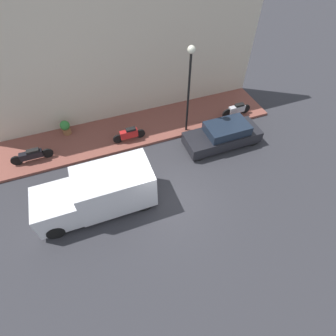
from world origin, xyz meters
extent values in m
plane|color=#2D2D33|center=(0.00, 0.00, 0.00)|extent=(60.00, 60.00, 0.00)
cube|color=brown|center=(5.34, 0.00, 0.08)|extent=(3.08, 16.38, 0.16)
cube|color=beige|center=(7.03, 0.00, 3.89)|extent=(0.30, 16.38, 7.78)
cube|color=black|center=(2.50, -4.17, 0.50)|extent=(1.65, 4.24, 0.66)
cube|color=#192333|center=(2.50, -4.38, 1.08)|extent=(1.45, 2.33, 0.51)
cylinder|color=black|center=(1.79, -2.50, 0.31)|extent=(0.20, 0.61, 0.61)
cylinder|color=black|center=(3.20, -2.50, 0.31)|extent=(0.20, 0.61, 0.61)
cylinder|color=black|center=(1.79, -5.83, 0.31)|extent=(0.20, 0.61, 0.61)
cylinder|color=black|center=(3.20, -5.83, 0.31)|extent=(0.20, 0.61, 0.61)
cube|color=silver|center=(0.70, 2.26, 1.14)|extent=(1.98, 3.34, 1.86)
cube|color=silver|center=(0.70, 4.83, 0.86)|extent=(1.88, 1.80, 1.30)
cube|color=#192333|center=(0.70, 5.10, 1.22)|extent=(1.68, 0.99, 0.52)
cylinder|color=black|center=(-0.16, 5.10, 0.38)|extent=(0.22, 0.76, 0.76)
cylinder|color=black|center=(1.56, 5.10, 0.38)|extent=(0.22, 0.76, 0.76)
cylinder|color=black|center=(-0.16, 1.22, 0.38)|extent=(0.22, 0.76, 0.76)
cylinder|color=black|center=(1.56, 1.22, 0.38)|extent=(0.22, 0.76, 0.76)
cube|color=black|center=(4.69, 5.86, 0.59)|extent=(0.30, 1.13, 0.38)
cube|color=black|center=(4.69, 5.71, 0.84)|extent=(0.27, 0.62, 0.12)
cylinder|color=black|center=(4.69, 6.63, 0.44)|extent=(0.10, 0.57, 0.57)
cylinder|color=black|center=(4.69, 5.09, 0.44)|extent=(0.10, 0.57, 0.57)
cube|color=#B21E1E|center=(4.47, 0.67, 0.61)|extent=(0.30, 0.99, 0.45)
cube|color=black|center=(4.47, 0.53, 0.89)|extent=(0.27, 0.54, 0.12)
cylinder|color=black|center=(4.47, 1.32, 0.43)|extent=(0.10, 0.54, 0.54)
cylinder|color=black|center=(4.47, 0.01, 0.43)|extent=(0.10, 0.54, 0.54)
cube|color=#B7B7BF|center=(4.35, -6.17, 0.62)|extent=(0.30, 1.02, 0.41)
cube|color=black|center=(4.35, -6.31, 0.88)|extent=(0.27, 0.56, 0.12)
cylinder|color=black|center=(4.35, -5.51, 0.46)|extent=(0.10, 0.60, 0.60)
cylinder|color=black|center=(4.35, -6.83, 0.46)|extent=(0.10, 0.60, 0.60)
cylinder|color=black|center=(4.15, -2.70, 2.50)|extent=(0.12, 0.12, 4.69)
sphere|color=silver|center=(4.15, -2.70, 4.96)|extent=(0.38, 0.38, 0.38)
cylinder|color=brown|center=(6.30, 3.95, 0.34)|extent=(0.47, 0.47, 0.38)
sphere|color=#337F38|center=(6.30, 3.95, 0.75)|extent=(0.55, 0.55, 0.55)
camera|label=1|loc=(-6.66, 2.48, 10.46)|focal=28.00mm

